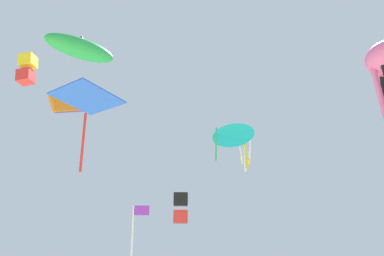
{
  "coord_description": "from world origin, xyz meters",
  "views": [
    {
      "loc": [
        -1.15,
        -16.5,
        1.95
      ],
      "look_at": [
        -1.52,
        9.15,
        10.95
      ],
      "focal_mm": 38.08,
      "sensor_mm": 36.0,
      "label": 1
    }
  ],
  "objects": [
    {
      "name": "banner_flag",
      "position": [
        -3.44,
        -1.57,
        2.49
      ],
      "size": [
        0.61,
        0.06,
        4.19
      ],
      "color": "silver",
      "rests_on": "ground"
    },
    {
      "name": "kite_box_yellow",
      "position": [
        -12.24,
        7.02,
        14.32
      ],
      "size": [
        1.12,
        1.06,
        2.01
      ],
      "rotation": [
        0.0,
        0.0,
        4.55
      ],
      "color": "yellow"
    },
    {
      "name": "kite_diamond_blue",
      "position": [
        -7.01,
        3.26,
        10.38
      ],
      "size": [
        4.15,
        4.15,
        4.21
      ],
      "rotation": [
        0.0,
        0.0,
        2.5
      ],
      "color": "blue"
    },
    {
      "name": "kite_inflatable_green",
      "position": [
        -10.85,
        12.97,
        19.35
      ],
      "size": [
        6.03,
        5.38,
        2.44
      ],
      "rotation": [
        0.0,
        0.0,
        0.66
      ],
      "color": "green"
    },
    {
      "name": "kite_delta_teal",
      "position": [
        2.0,
        18.07,
        13.6
      ],
      "size": [
        4.82,
        4.84,
        3.58
      ],
      "rotation": [
        0.0,
        0.0,
        0.33
      ],
      "color": "teal"
    },
    {
      "name": "kite_parafoil_orange",
      "position": [
        -13.41,
        21.08,
        17.84
      ],
      "size": [
        4.11,
        4.83,
        3.64
      ],
      "rotation": [
        0.0,
        0.0,
        4.07
      ],
      "color": "orange"
    },
    {
      "name": "kite_octopus_white",
      "position": [
        3.66,
        23.24,
        14.76
      ],
      "size": [
        2.47,
        2.47,
        4.21
      ],
      "rotation": [
        0.0,
        0.0,
        5.7
      ],
      "color": "white"
    },
    {
      "name": "kite_box_black",
      "position": [
        -2.82,
        22.71,
        7.59
      ],
      "size": [
        1.42,
        1.48,
        2.93
      ],
      "rotation": [
        0.0,
        0.0,
        0.05
      ],
      "color": "black"
    }
  ]
}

